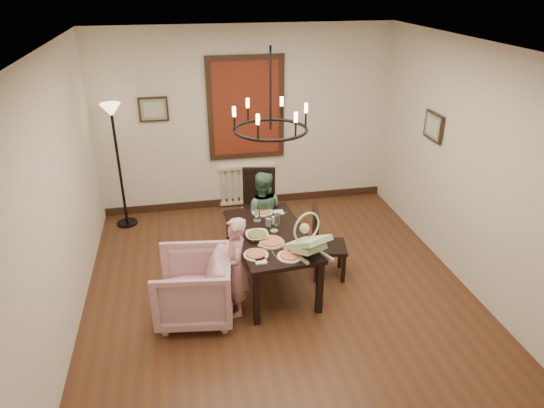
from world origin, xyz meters
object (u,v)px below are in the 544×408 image
object	(u,v)px
elderly_woman	(236,275)
drinking_glass	(269,222)
armchair	(194,287)
floor_lamp	(119,168)
chair_right	(330,243)
dining_table	(271,240)
baby_bouncer	(307,241)
seated_man	(262,221)
chair_far	(259,207)

from	to	relation	value
elderly_woman	drinking_glass	xyz separation A→B (m)	(0.48, 0.60, 0.29)
armchair	floor_lamp	distance (m)	2.60
chair_right	elderly_woman	size ratio (longest dim) A/B	0.95
elderly_woman	drinking_glass	size ratio (longest dim) A/B	6.17
dining_table	baby_bouncer	distance (m)	0.65
floor_lamp	chair_right	bearing A→B (deg)	-36.25
elderly_woman	baby_bouncer	world-z (taller)	baby_bouncer
armchair	floor_lamp	xyz separation A→B (m)	(-0.90, 2.38, 0.52)
armchair	seated_man	distance (m)	1.52
seated_man	drinking_glass	xyz separation A→B (m)	(-0.02, -0.59, 0.29)
armchair	chair_right	bearing A→B (deg)	113.69
elderly_woman	baby_bouncer	xyz separation A→B (m)	(0.77, -0.07, 0.38)
dining_table	armchair	xyz separation A→B (m)	(-0.93, -0.44, -0.24)
chair_far	armchair	bearing A→B (deg)	-111.38
armchair	dining_table	bearing A→B (deg)	122.77
dining_table	drinking_glass	xyz separation A→B (m)	(0.00, 0.14, 0.16)
seated_man	floor_lamp	bearing A→B (deg)	-19.40
chair_far	drinking_glass	xyz separation A→B (m)	(-0.04, -0.93, 0.26)
armchair	floor_lamp	world-z (taller)	floor_lamp
dining_table	chair_right	distance (m)	0.76
armchair	seated_man	xyz separation A→B (m)	(0.96, 1.17, 0.11)
baby_bouncer	floor_lamp	bearing A→B (deg)	106.33
chair_right	floor_lamp	bearing A→B (deg)	64.87
chair_far	drinking_glass	bearing A→B (deg)	-81.01
elderly_woman	baby_bouncer	bearing A→B (deg)	84.99
chair_right	elderly_woman	bearing A→B (deg)	123.39
elderly_woman	floor_lamp	size ratio (longest dim) A/B	0.53
chair_far	floor_lamp	size ratio (longest dim) A/B	0.57
chair_right	seated_man	world-z (taller)	seated_man
dining_table	chair_far	size ratio (longest dim) A/B	1.51
seated_man	drinking_glass	world-z (taller)	seated_man
seated_man	baby_bouncer	distance (m)	1.34
chair_right	armchair	xyz separation A→B (m)	(-1.68, -0.49, -0.08)
chair_far	armchair	xyz separation A→B (m)	(-0.98, -1.52, -0.14)
chair_far	seated_man	bearing A→B (deg)	-81.57
chair_far	elderly_woman	size ratio (longest dim) A/B	1.07
chair_far	chair_right	xyz separation A→B (m)	(0.70, -1.03, -0.06)
armchair	baby_bouncer	distance (m)	1.33
armchair	baby_bouncer	xyz separation A→B (m)	(1.23, -0.08, 0.49)
baby_bouncer	seated_man	bearing A→B (deg)	77.70
chair_far	chair_right	world-z (taller)	chair_far
chair_far	floor_lamp	xyz separation A→B (m)	(-1.88, 0.86, 0.39)
chair_far	floor_lamp	distance (m)	2.10
chair_far	chair_right	size ratio (longest dim) A/B	1.13
seated_man	chair_right	bearing A→B (deg)	150.12
baby_bouncer	floor_lamp	size ratio (longest dim) A/B	0.28
dining_table	chair_right	bearing A→B (deg)	-1.73
elderly_woman	seated_man	world-z (taller)	seated_man
chair_far	armchair	size ratio (longest dim) A/B	1.24
elderly_woman	floor_lamp	distance (m)	2.78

